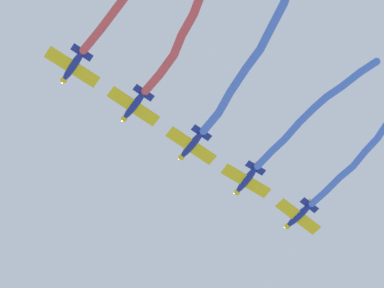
# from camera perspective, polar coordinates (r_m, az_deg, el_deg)

# --- Properties ---
(airplane_lead) EXTENTS (5.01, 6.51, 1.62)m
(airplane_lead) POSITION_cam_1_polar(r_m,az_deg,el_deg) (88.43, 8.54, -5.73)
(airplane_lead) COLOR navy
(smoke_trail_lead) EXTENTS (17.76, 11.52, 2.71)m
(smoke_trail_lead) POSITION_cam_1_polar(r_m,az_deg,el_deg) (84.30, 13.88, -0.06)
(smoke_trail_lead) COLOR #4C75DB
(airplane_left_wing) EXTENTS (4.95, 6.35, 1.62)m
(airplane_left_wing) POSITION_cam_1_polar(r_m,az_deg,el_deg) (85.49, 4.37, -2.92)
(airplane_left_wing) COLOR navy
(smoke_trail_left_wing) EXTENTS (18.39, 5.63, 2.28)m
(smoke_trail_left_wing) POSITION_cam_1_polar(r_m,az_deg,el_deg) (83.31, 9.72, 2.51)
(smoke_trail_left_wing) COLOR #4C75DB
(airplane_right_wing) EXTENTS (5.00, 6.44, 1.62)m
(airplane_right_wing) POSITION_cam_1_polar(r_m,az_deg,el_deg) (82.69, -0.05, -0.09)
(airplane_right_wing) COLOR navy
(smoke_trail_right_wing) EXTENTS (24.11, 17.93, 2.35)m
(smoke_trail_right_wing) POSITION_cam_1_polar(r_m,az_deg,el_deg) (78.39, 6.06, 9.63)
(smoke_trail_right_wing) COLOR #4C75DB
(airplane_slot) EXTENTS (4.99, 6.44, 1.62)m
(airplane_slot) POSITION_cam_1_polar(r_m,az_deg,el_deg) (81.19, -4.70, 3.08)
(airplane_slot) COLOR navy
(smoke_trail_slot) EXTENTS (17.45, 12.89, 2.09)m
(smoke_trail_slot) POSITION_cam_1_polar(r_m,az_deg,el_deg) (76.85, -0.22, 10.39)
(smoke_trail_slot) COLOR #DB4C4C
(airplane_trail) EXTENTS (4.98, 6.40, 1.62)m
(airplane_trail) POSITION_cam_1_polar(r_m,az_deg,el_deg) (79.94, -9.57, 6.17)
(airplane_trail) COLOR navy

